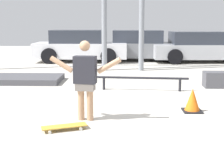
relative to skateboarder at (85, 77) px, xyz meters
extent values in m
plane|color=#B2ADA3|center=(0.75, 0.73, -0.81)|extent=(36.00, 36.00, 0.00)
cylinder|color=tan|center=(-0.09, 0.01, -0.46)|extent=(0.12, 0.12, 0.70)
cylinder|color=tan|center=(0.09, -0.01, -0.46)|extent=(0.12, 0.12, 0.70)
cube|color=slate|center=(0.00, 0.00, -0.17)|extent=(0.37, 0.25, 0.15)
cube|color=#26262D|center=(0.00, 0.00, 0.14)|extent=(0.44, 0.27, 0.51)
sphere|color=tan|center=(0.00, 0.00, 0.58)|extent=(0.19, 0.19, 0.19)
cylinder|color=tan|center=(-0.45, 0.07, 0.23)|extent=(0.46, 0.17, 0.31)
cylinder|color=tan|center=(0.45, -0.07, 0.23)|extent=(0.46, 0.17, 0.31)
cube|color=gold|center=(-0.30, -0.58, -0.74)|extent=(0.79, 0.46, 0.01)
cylinder|color=silver|center=(-0.09, -0.39, -0.79)|extent=(0.06, 0.05, 0.05)
cylinder|color=silver|center=(-0.02, -0.59, -0.79)|extent=(0.06, 0.05, 0.05)
cylinder|color=silver|center=(-0.58, -0.57, -0.79)|extent=(0.06, 0.05, 0.05)
cylinder|color=silver|center=(-0.51, -0.77, -0.79)|extent=(0.06, 0.05, 0.05)
cube|color=#47474C|center=(-2.40, 3.77, -0.73)|extent=(2.46, 1.33, 0.17)
cylinder|color=black|center=(1.22, 2.60, -0.47)|extent=(2.48, 0.26, 0.06)
cylinder|color=black|center=(0.21, 2.69, -0.64)|extent=(0.07, 0.07, 0.34)
cylinder|color=black|center=(2.24, 2.52, -0.64)|extent=(0.07, 0.07, 0.34)
cube|color=white|center=(-1.19, 8.95, -0.27)|extent=(4.27, 1.77, 0.69)
cube|color=#2D333D|center=(-1.36, 8.95, 0.37)|extent=(2.35, 1.62, 0.60)
cylinder|color=black|center=(0.13, 9.81, -0.46)|extent=(0.70, 0.22, 0.70)
cylinder|color=black|center=(0.14, 8.10, -0.46)|extent=(0.70, 0.22, 0.70)
cylinder|color=black|center=(-2.52, 9.80, -0.46)|extent=(0.70, 0.22, 0.70)
cylinder|color=black|center=(-2.51, 8.09, -0.46)|extent=(0.70, 0.22, 0.70)
cube|color=slate|center=(1.67, 9.49, -0.29)|extent=(4.30, 1.78, 0.68)
cube|color=#2D333D|center=(1.50, 9.50, 0.35)|extent=(2.38, 1.60, 0.59)
cylinder|color=black|center=(3.01, 10.27, -0.49)|extent=(0.66, 0.24, 0.66)
cylinder|color=black|center=(2.96, 8.64, -0.49)|extent=(0.66, 0.24, 0.66)
cylinder|color=black|center=(0.37, 10.34, -0.49)|extent=(0.66, 0.24, 0.66)
cylinder|color=black|center=(0.33, 8.71, -0.49)|extent=(0.66, 0.24, 0.66)
cube|color=#B7BABF|center=(4.45, 8.93, -0.30)|extent=(4.61, 1.86, 0.65)
cube|color=#2D333D|center=(4.27, 8.93, 0.31)|extent=(2.56, 1.65, 0.58)
cylinder|color=black|center=(3.01, 9.71, -0.48)|extent=(0.68, 0.24, 0.67)
cylinder|color=black|center=(3.07, 8.06, -0.48)|extent=(0.68, 0.24, 0.67)
cube|color=black|center=(2.13, 0.61, -0.80)|extent=(0.38, 0.38, 0.03)
cone|color=orange|center=(2.13, 0.61, -0.56)|extent=(0.31, 0.31, 0.45)
camera|label=1|loc=(0.64, -5.64, 0.99)|focal=50.00mm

